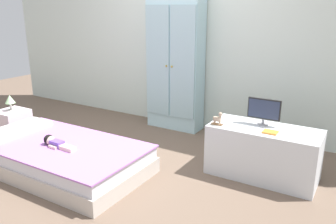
% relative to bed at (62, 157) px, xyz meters
% --- Properties ---
extents(ground_plane, '(10.00, 10.00, 0.02)m').
position_rel_bed_xyz_m(ground_plane, '(0.42, 0.29, -0.15)').
color(ground_plane, brown).
extents(back_wall, '(6.40, 0.05, 2.70)m').
position_rel_bed_xyz_m(back_wall, '(0.42, 1.87, 1.21)').
color(back_wall, silver).
rests_on(back_wall, ground_plane).
extents(bed, '(1.69, 0.94, 0.28)m').
position_rel_bed_xyz_m(bed, '(0.00, 0.00, 0.00)').
color(bed, beige).
rests_on(bed, ground_plane).
extents(pillow, '(0.32, 0.67, 0.05)m').
position_rel_bed_xyz_m(pillow, '(-0.64, 0.00, 0.17)').
color(pillow, white).
rests_on(pillow, bed).
extents(doll, '(0.39, 0.14, 0.10)m').
position_rel_bed_xyz_m(doll, '(-0.01, -0.07, 0.18)').
color(doll, '#6B4CB2').
rests_on(doll, bed).
extents(nightstand, '(0.32, 0.32, 0.37)m').
position_rel_bed_xyz_m(nightstand, '(-1.11, 0.27, 0.05)').
color(nightstand, silver).
rests_on(nightstand, ground_plane).
extents(table_lamp, '(0.12, 0.12, 0.19)m').
position_rel_bed_xyz_m(table_lamp, '(-1.11, 0.27, 0.36)').
color(table_lamp, '#B7B2AD').
rests_on(table_lamp, nightstand).
extents(wardrobe, '(0.72, 0.30, 1.68)m').
position_rel_bed_xyz_m(wardrobe, '(0.31, 1.68, 0.71)').
color(wardrobe, silver).
rests_on(wardrobe, ground_plane).
extents(tv_stand, '(0.99, 0.46, 0.48)m').
position_rel_bed_xyz_m(tv_stand, '(1.72, 0.89, 0.11)').
color(tv_stand, silver).
rests_on(tv_stand, ground_plane).
extents(tv_monitor, '(0.30, 0.10, 0.25)m').
position_rel_bed_xyz_m(tv_monitor, '(1.68, 0.97, 0.49)').
color(tv_monitor, '#99999E').
rests_on(tv_monitor, tv_stand).
extents(rocking_horse_toy, '(0.11, 0.04, 0.13)m').
position_rel_bed_xyz_m(rocking_horse_toy, '(1.32, 0.74, 0.41)').
color(rocking_horse_toy, '#8E6642').
rests_on(rocking_horse_toy, tv_stand).
extents(book_orange, '(0.12, 0.10, 0.01)m').
position_rel_bed_xyz_m(book_orange, '(1.80, 0.78, 0.35)').
color(book_orange, orange).
rests_on(book_orange, tv_stand).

